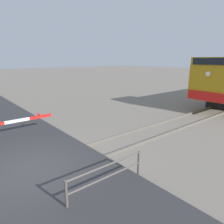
# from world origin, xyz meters

# --- Properties ---
(ground_plane) EXTENTS (160.00, 160.00, 0.00)m
(ground_plane) POSITION_xyz_m (0.00, 0.00, 0.00)
(ground_plane) COLOR slate
(rail_track_left) EXTENTS (0.08, 80.00, 0.15)m
(rail_track_left) POSITION_xyz_m (-0.72, 0.00, 0.07)
(rail_track_left) COLOR #59544C
(rail_track_left) RESTS_ON ground_plane
(rail_track_right) EXTENTS (0.08, 80.00, 0.15)m
(rail_track_right) POSITION_xyz_m (0.72, 0.00, 0.07)
(rail_track_right) COLOR #59544C
(rail_track_right) RESTS_ON ground_plane
(road_surface) EXTENTS (36.00, 5.41, 0.16)m
(road_surface) POSITION_xyz_m (0.00, 0.00, 0.08)
(road_surface) COLOR #2D2D30
(road_surface) RESTS_ON ground_plane
(guard_railing) EXTENTS (0.08, 2.82, 0.95)m
(guard_railing) POSITION_xyz_m (2.51, 1.45, 0.62)
(guard_railing) COLOR #4C4742
(guard_railing) RESTS_ON ground_plane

